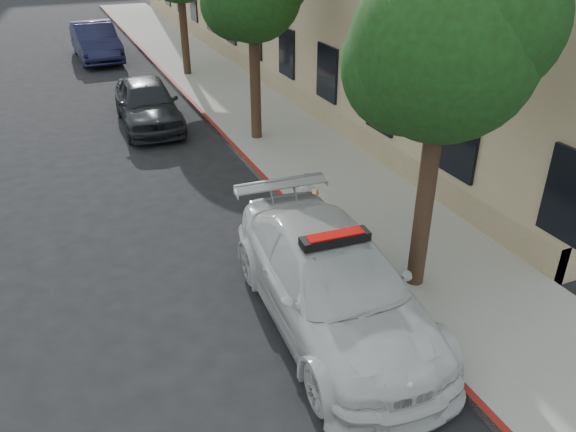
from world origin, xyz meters
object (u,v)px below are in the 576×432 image
(police_car, at_px, (333,283))
(traffic_cone, at_px, (317,203))
(fire_hydrant, at_px, (307,191))
(parked_car_far, at_px, (96,41))
(parked_car_mid, at_px, (147,103))

(police_car, distance_m, traffic_cone, 3.36)
(police_car, bearing_deg, fire_hydrant, 74.41)
(parked_car_far, relative_size, traffic_cone, 7.00)
(parked_car_mid, distance_m, fire_hydrant, 7.59)
(parked_car_far, bearing_deg, parked_car_mid, -89.74)
(fire_hydrant, height_order, traffic_cone, fire_hydrant)
(parked_car_far, xyz_separation_m, traffic_cone, (2.43, -17.85, -0.31))
(fire_hydrant, relative_size, traffic_cone, 1.16)
(fire_hydrant, bearing_deg, traffic_cone, -86.91)
(police_car, xyz_separation_m, traffic_cone, (1.25, 3.11, -0.27))
(traffic_cone, bearing_deg, police_car, -111.90)
(parked_car_mid, xyz_separation_m, parked_car_far, (-0.36, 10.05, 0.07))
(police_car, bearing_deg, traffic_cone, 71.63)
(parked_car_far, bearing_deg, traffic_cone, -84.04)
(traffic_cone, bearing_deg, parked_car_mid, 104.86)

